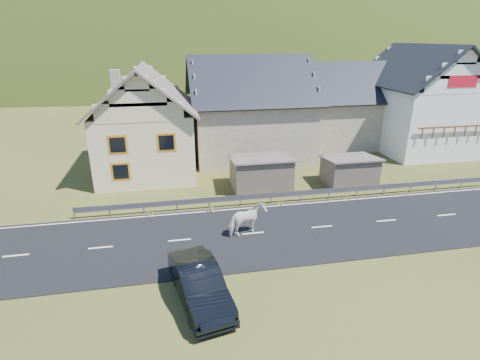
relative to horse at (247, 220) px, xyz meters
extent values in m
plane|color=#393F17|center=(4.34, 0.02, -0.91)|extent=(160.00, 160.00, 0.00)
cube|color=black|center=(4.34, 0.02, -0.89)|extent=(60.00, 7.00, 0.04)
cube|color=silver|center=(4.34, 0.02, -0.86)|extent=(60.00, 6.60, 0.01)
cube|color=#93969B|center=(4.34, 3.70, -0.33)|extent=(28.00, 0.08, 0.34)
cube|color=#93969B|center=(-9.66, 3.72, -0.56)|extent=(0.10, 0.06, 0.70)
cube|color=#93969B|center=(-7.66, 3.72, -0.56)|extent=(0.10, 0.06, 0.70)
cube|color=#93969B|center=(-5.66, 3.72, -0.56)|extent=(0.10, 0.06, 0.70)
cube|color=#93969B|center=(-3.66, 3.72, -0.56)|extent=(0.10, 0.06, 0.70)
cube|color=#93969B|center=(-1.66, 3.72, -0.56)|extent=(0.10, 0.06, 0.70)
cube|color=#93969B|center=(0.34, 3.72, -0.56)|extent=(0.10, 0.06, 0.70)
cube|color=#93969B|center=(2.34, 3.72, -0.56)|extent=(0.10, 0.06, 0.70)
cube|color=#93969B|center=(4.34, 3.72, -0.56)|extent=(0.10, 0.06, 0.70)
cube|color=#93969B|center=(6.34, 3.72, -0.56)|extent=(0.10, 0.06, 0.70)
cube|color=#93969B|center=(8.34, 3.72, -0.56)|extent=(0.10, 0.06, 0.70)
cube|color=#93969B|center=(10.34, 3.72, -0.56)|extent=(0.10, 0.06, 0.70)
cube|color=#93969B|center=(12.34, 3.72, -0.56)|extent=(0.10, 0.06, 0.70)
cube|color=#93969B|center=(14.34, 3.72, -0.56)|extent=(0.10, 0.06, 0.70)
cube|color=#93969B|center=(16.34, 3.72, -0.56)|extent=(0.10, 0.06, 0.70)
cube|color=#685C4D|center=(2.34, 6.52, 0.19)|extent=(4.30, 3.30, 2.40)
cube|color=#685C4D|center=(8.84, 6.02, 0.09)|extent=(3.80, 2.90, 2.20)
cube|color=beige|center=(-5.66, 12.02, 1.59)|extent=(7.00, 9.00, 5.00)
cube|color=orange|center=(-7.26, 7.52, 2.49)|extent=(1.30, 0.12, 1.30)
cube|color=orange|center=(-4.06, 7.52, 2.49)|extent=(1.30, 0.12, 1.30)
cube|color=orange|center=(-7.26, 7.52, 0.59)|extent=(1.30, 0.12, 1.30)
cube|color=#B0A28B|center=(-7.66, 13.52, 5.65)|extent=(0.70, 0.70, 2.40)
cube|color=#B0A28B|center=(3.34, 15.02, 1.59)|extent=(10.00, 9.00, 5.00)
cube|color=#B0A28B|center=(13.34, 17.02, 1.39)|extent=(9.00, 8.00, 4.60)
cube|color=white|center=(19.34, 14.02, 2.09)|extent=(8.00, 10.00, 6.00)
cube|color=red|center=(19.34, 8.99, 5.89)|extent=(2.60, 0.06, 0.90)
cube|color=brown|center=(19.34, 8.77, 2.29)|extent=(6.80, 0.12, 0.12)
ellipsoid|color=#2F3F13|center=(9.34, 180.02, -20.91)|extent=(440.00, 280.00, 260.00)
ellipsoid|color=black|center=(-50.66, 110.02, 5.09)|extent=(76.00, 50.00, 28.00)
imported|color=white|center=(0.00, 0.00, 0.00)|extent=(1.65, 2.25, 1.73)
imported|color=black|center=(-3.00, -4.95, -0.13)|extent=(2.55, 4.95, 1.55)
camera|label=1|loc=(-3.76, -17.63, 9.21)|focal=28.00mm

